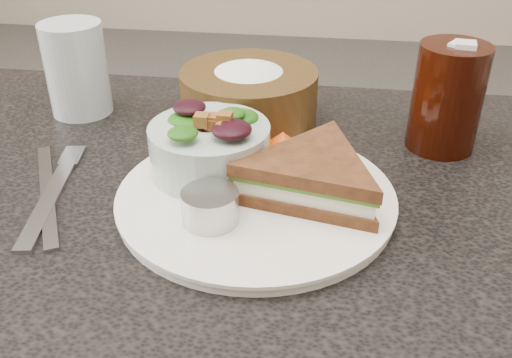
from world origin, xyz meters
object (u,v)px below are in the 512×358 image
Objects in this scene: sandwich at (313,177)px; dressing_ramekin at (210,207)px; dinner_plate at (256,198)px; bread_basket at (249,88)px; cola_glass at (448,93)px; salad_bowl at (210,141)px; water_glass at (76,69)px.

sandwich is 3.18× the size of dressing_ramekin.
dinner_plate is at bearing -165.96° from sandwich.
bread_basket reaches higher than dinner_plate.
bread_basket is 1.26× the size of cola_glass.
water_glass is (-0.22, 0.16, 0.01)m from salad_bowl.
bread_basket is at bearing -1.56° from water_glass.
sandwich is 0.11m from dressing_ramekin.
bread_basket reaches higher than dressing_ramekin.
salad_bowl is at bearing 146.18° from dinner_plate.
bread_basket is (-0.00, 0.25, 0.02)m from dressing_ramekin.
dressing_ramekin is 0.44× the size of water_glass.
sandwich reaches higher than dinner_plate.
salad_bowl is at bearing -36.01° from water_glass.
cola_glass is at bearing 41.42° from dressing_ramekin.
cola_glass reaches higher than sandwich.
cola_glass is (0.15, 0.16, 0.04)m from sandwich.
dressing_ramekin is 0.39× the size of cola_glass.
water_glass is at bearing 178.44° from bread_basket.
dressing_ramekin is at bearing -136.67° from sandwich.
dressing_ramekin is (0.02, -0.09, -0.02)m from salad_bowl.
bread_basket is (0.02, 0.15, 0.00)m from salad_bowl.
dinner_plate is at bearing -142.48° from cola_glass.
salad_bowl is at bearing 174.45° from sandwich.
bread_basket is 0.25m from cola_glass.
salad_bowl is at bearing -155.21° from cola_glass.
bread_basket reaches higher than salad_bowl.
dressing_ramekin is at bearing -123.07° from dinner_plate.
bread_basket is 0.24m from water_glass.
water_glass reaches higher than dinner_plate.
dinner_plate is at bearing 56.93° from dressing_ramekin.
dinner_plate is 0.07m from sandwich.
sandwich is 0.99× the size of bread_basket.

